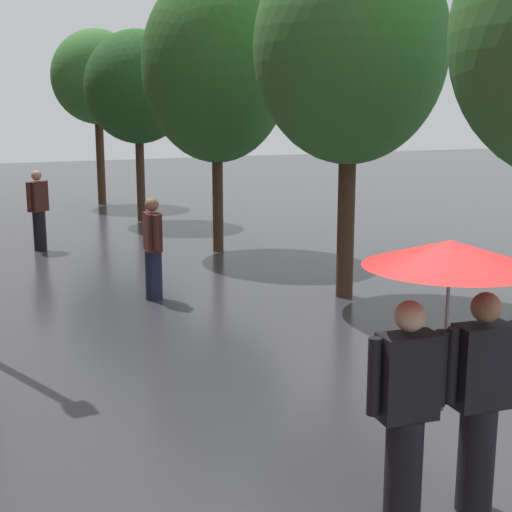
{
  "coord_description": "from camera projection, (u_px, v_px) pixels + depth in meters",
  "views": [
    {
      "loc": [
        -3.46,
        -3.09,
        2.82
      ],
      "look_at": [
        -0.07,
        3.38,
        1.35
      ],
      "focal_mm": 49.77,
      "sensor_mm": 36.0,
      "label": 1
    }
  ],
  "objects": [
    {
      "name": "street_tree_1",
      "position": [
        350.0,
        48.0,
        10.4
      ],
      "size": [
        2.86,
        2.86,
        5.48
      ],
      "color": "#473323",
      "rests_on": "ground"
    },
    {
      "name": "street_tree_2",
      "position": [
        216.0,
        67.0,
        14.08
      ],
      "size": [
        2.97,
        2.97,
        5.63
      ],
      "color": "#473323",
      "rests_on": "ground"
    },
    {
      "name": "street_tree_3",
      "position": [
        138.0,
        88.0,
        18.31
      ],
      "size": [
        2.73,
        2.73,
        4.94
      ],
      "color": "#473323",
      "rests_on": "ground"
    },
    {
      "name": "street_tree_4",
      "position": [
        97.0,
        78.0,
        21.73
      ],
      "size": [
        2.77,
        2.77,
        5.35
      ],
      "color": "#473323",
      "rests_on": "ground"
    },
    {
      "name": "couple_under_umbrella",
      "position": [
        447.0,
        332.0,
        4.8
      ],
      "size": [
        1.17,
        1.17,
        2.0
      ],
      "color": "black",
      "rests_on": "ground"
    },
    {
      "name": "pedestrian_walking_midground",
      "position": [
        153.0,
        248.0,
        10.8
      ],
      "size": [
        0.27,
        0.59,
        1.58
      ],
      "color": "#1E233D",
      "rests_on": "ground"
    },
    {
      "name": "pedestrian_walking_far",
      "position": [
        38.0,
        210.0,
        14.71
      ],
      "size": [
        0.5,
        0.41,
        1.67
      ],
      "color": "black",
      "rests_on": "ground"
    }
  ]
}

